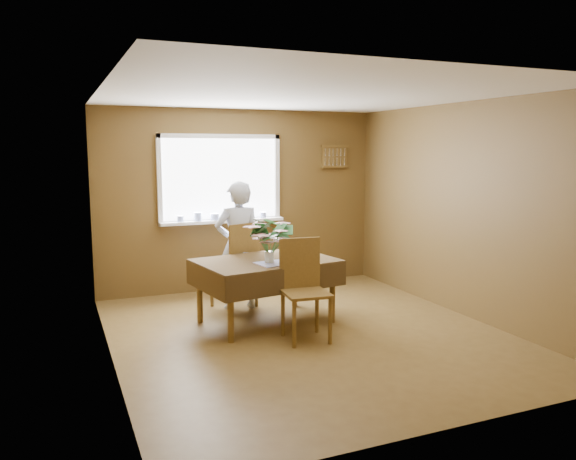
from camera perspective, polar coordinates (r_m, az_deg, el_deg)
name	(u,v)px	position (r m, az deg, el deg)	size (l,w,h in m)	color
floor	(308,334)	(6.09, 2.04, -10.52)	(4.50, 4.50, 0.00)	brown
ceiling	(309,94)	(5.79, 2.17, 13.61)	(4.50, 4.50, 0.00)	white
wall_back	(241,200)	(7.90, -4.80, 3.05)	(4.00, 4.00, 0.00)	brown
wall_front	(450,255)	(3.91, 16.15, -2.48)	(4.00, 4.00, 0.00)	brown
wall_left	(107,228)	(5.29, -17.93, 0.17)	(4.50, 4.50, 0.00)	brown
wall_right	(463,210)	(6.89, 17.37, 1.96)	(4.50, 4.50, 0.00)	brown
window_assembly	(221,194)	(7.75, -6.80, 3.67)	(1.72, 0.20, 1.22)	white
spoon_rack	(335,156)	(8.40, 4.75, 7.46)	(0.44, 0.05, 0.33)	brown
dining_table	(266,267)	(6.32, -2.26, -3.81)	(1.64, 1.24, 0.73)	brown
chair_far	(238,262)	(6.93, -5.07, -3.30)	(0.60, 0.60, 1.07)	brown
chair_near	(303,285)	(5.84, 1.57, -5.61)	(0.48, 0.48, 1.04)	brown
seated_woman	(238,245)	(6.89, -5.09, -1.58)	(0.58, 0.38, 1.57)	white
flower_bouquet	(269,237)	(6.08, -1.92, -0.72)	(0.51, 0.51, 0.44)	white
side_plate	(298,254)	(6.62, 1.05, -2.44)	(0.22, 0.22, 0.01)	white
table_knife	(292,261)	(6.20, 0.42, -3.13)	(0.02, 0.22, 0.00)	silver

